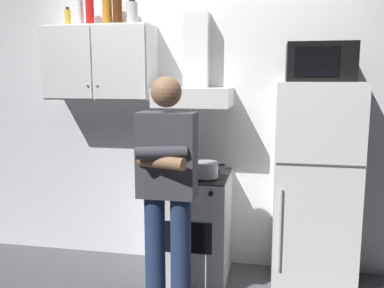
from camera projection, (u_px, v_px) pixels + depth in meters
The scene contains 14 objects.
back_wall_tiled at pixel (205, 110), 3.60m from camera, with size 4.80×0.10×2.70m, color white.
upper_cabinet at pixel (100, 63), 3.47m from camera, with size 0.90×0.37×0.60m.
stove_oven at pixel (192, 226), 3.41m from camera, with size 0.60×0.62×0.87m.
range_hood at pixel (195, 82), 3.35m from camera, with size 0.60×0.44×0.75m.
refrigerator at pixel (314, 188), 3.18m from camera, with size 0.60×0.62×1.60m.
microwave at pixel (320, 62), 3.05m from camera, with size 0.48×0.37×0.28m.
person_standing at pixel (167, 189), 2.76m from camera, with size 0.38×0.33×1.64m.
cooking_pot at pixel (205, 170), 3.19m from camera, with size 0.30×0.20×0.12m.
bottle_spice_jar at pixel (68, 18), 3.49m from camera, with size 0.05×0.05×0.16m.
bottle_liquor_amber at pixel (107, 8), 3.42m from camera, with size 0.08×0.08×0.30m.
bottle_canister_steel at pixel (132, 13), 3.36m from camera, with size 0.09×0.09×0.20m.
bottle_vodka_clear at pixel (79, 9), 3.46m from camera, with size 0.07×0.07×0.29m.
bottle_soda_red at pixel (90, 9), 3.42m from camera, with size 0.07×0.07×0.29m.
bottle_rum_dark at pixel (117, 7), 3.39m from camera, with size 0.08×0.08×0.30m.
Camera 1 is at (0.57, -2.95, 1.63)m, focal length 39.06 mm.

